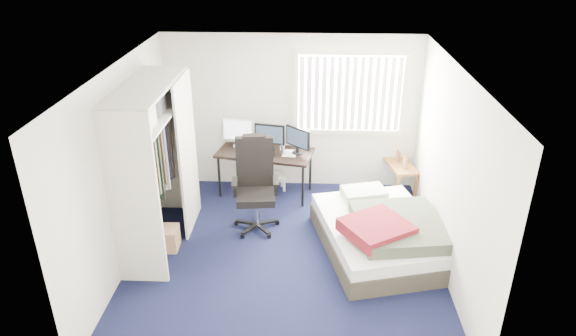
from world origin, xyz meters
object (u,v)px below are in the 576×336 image
(bed, at_px, (382,233))
(desk, at_px, (265,149))
(nightstand, at_px, (400,167))
(office_chair, at_px, (256,193))

(bed, bearing_deg, desk, 136.65)
(nightstand, bearing_deg, desk, -177.49)
(desk, relative_size, office_chair, 1.17)
(desk, relative_size, bed, 0.72)
(desk, height_order, bed, desk)
(desk, distance_m, nightstand, 2.17)
(desk, xyz_separation_m, office_chair, (-0.06, -1.01, -0.24))
(office_chair, height_order, nightstand, office_chair)
(office_chair, relative_size, bed, 0.61)
(nightstand, xyz_separation_m, bed, (-0.48, -1.67, -0.17))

